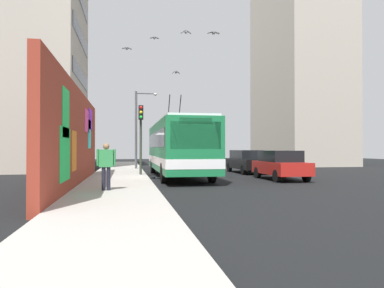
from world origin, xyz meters
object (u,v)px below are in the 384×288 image
object	(u,v)px
city_bus	(178,146)
street_lamp	(139,124)
pedestrian_near_wall	(106,162)
parked_car_red	(280,164)
parked_car_black	(246,161)
traffic_light	(141,128)

from	to	relation	value
city_bus	street_lamp	xyz separation A→B (m)	(7.26, 2.05, 1.81)
pedestrian_near_wall	street_lamp	size ratio (longest dim) A/B	0.29
parked_car_red	parked_car_black	size ratio (longest dim) A/B	0.84
parked_car_red	pedestrian_near_wall	world-z (taller)	pedestrian_near_wall
parked_car_red	pedestrian_near_wall	size ratio (longest dim) A/B	2.38
city_bus	parked_car_black	size ratio (longest dim) A/B	2.33
city_bus	pedestrian_near_wall	xyz separation A→B (m)	(-7.57, 3.72, -0.64)
parked_car_red	traffic_light	bearing A→B (deg)	66.88
parked_car_red	pedestrian_near_wall	distance (m)	10.13
pedestrian_near_wall	street_lamp	bearing A→B (deg)	-6.43
traffic_light	parked_car_red	bearing A→B (deg)	-113.12
pedestrian_near_wall	city_bus	bearing A→B (deg)	-26.17
parked_car_black	pedestrian_near_wall	bearing A→B (deg)	139.44
parked_car_red	street_lamp	xyz separation A→B (m)	(10.03, 7.25, 2.79)
parked_car_red	traffic_light	size ratio (longest dim) A/B	1.00
traffic_light	city_bus	bearing A→B (deg)	-99.60
city_bus	traffic_light	bearing A→B (deg)	80.40
city_bus	traffic_light	xyz separation A→B (m)	(0.36, 2.15, 1.10)
pedestrian_near_wall	traffic_light	xyz separation A→B (m)	(7.93, -1.57, 1.74)
parked_car_black	street_lamp	bearing A→B (deg)	58.71
city_bus	parked_car_black	xyz separation A→B (m)	(2.85, -5.20, -0.98)
parked_car_red	parked_car_black	distance (m)	5.63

